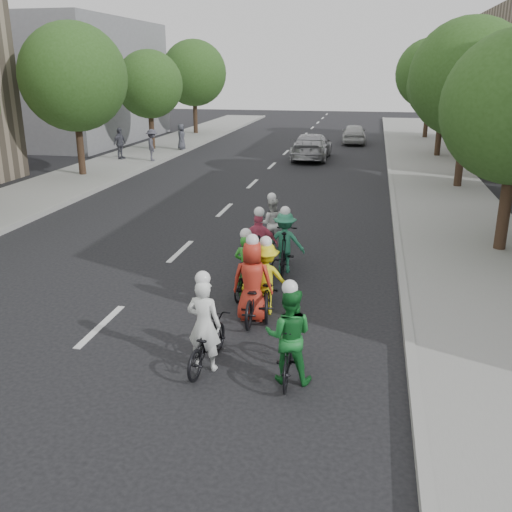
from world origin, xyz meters
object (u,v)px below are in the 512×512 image
(cyclist_3, at_px, (260,249))
(cyclist_1, at_px, (289,342))
(follow_car_lead, at_px, (312,146))
(cyclist_0, at_px, (206,336))
(cyclist_6, at_px, (272,228))
(cyclist_5, at_px, (247,273))
(spectator_2, at_px, (181,137))
(cyclist_4, at_px, (253,290))
(spectator_1, at_px, (120,143))
(cyclist_7, at_px, (285,246))
(spectator_0, at_px, (152,145))
(cyclist_2, at_px, (266,284))
(follow_car_trail, at_px, (354,134))

(cyclist_3, bearing_deg, cyclist_1, 102.12)
(cyclist_3, relative_size, follow_car_lead, 0.37)
(cyclist_0, xyz_separation_m, cyclist_3, (0.01, 4.75, 0.08))
(cyclist_0, distance_m, cyclist_6, 7.04)
(cyclist_5, height_order, spectator_2, spectator_2)
(cyclist_0, distance_m, spectator_2, 26.60)
(spectator_2, bearing_deg, cyclist_1, -166.98)
(cyclist_4, relative_size, cyclist_5, 1.13)
(spectator_1, bearing_deg, cyclist_7, -131.12)
(cyclist_1, xyz_separation_m, spectator_1, (-12.40, 20.97, 0.32))
(spectator_1, bearing_deg, spectator_0, -83.92)
(cyclist_1, height_order, cyclist_4, cyclist_4)
(cyclist_1, bearing_deg, cyclist_3, -75.61)
(cyclist_7, height_order, spectator_1, spectator_1)
(cyclist_5, relative_size, cyclist_7, 0.87)
(cyclist_4, xyz_separation_m, cyclist_7, (0.20, 3.00, 0.03))
(cyclist_3, xyz_separation_m, cyclist_7, (0.58, 0.36, 0.02))
(follow_car_lead, relative_size, spectator_0, 2.95)
(cyclist_2, height_order, spectator_0, spectator_0)
(cyclist_1, distance_m, cyclist_4, 2.49)
(cyclist_1, relative_size, cyclist_7, 0.96)
(cyclist_4, xyz_separation_m, spectator_2, (-9.23, 22.97, 0.28))
(cyclist_4, bearing_deg, cyclist_3, -83.77)
(cyclist_4, distance_m, spectator_1, 21.88)
(cyclist_0, bearing_deg, cyclist_7, -91.03)
(cyclist_5, distance_m, spectator_0, 19.54)
(cyclist_2, relative_size, cyclist_7, 1.08)
(cyclist_7, bearing_deg, cyclist_1, 96.63)
(cyclist_5, xyz_separation_m, spectator_0, (-8.98, 17.35, 0.42))
(cyclist_6, bearing_deg, cyclist_3, 83.51)
(cyclist_5, bearing_deg, follow_car_lead, -78.63)
(cyclist_3, bearing_deg, cyclist_7, -152.79)
(cyclist_4, distance_m, follow_car_lead, 21.71)
(cyclist_0, height_order, follow_car_trail, cyclist_0)
(cyclist_5, bearing_deg, cyclist_7, -98.30)
(cyclist_2, relative_size, cyclist_6, 1.25)
(spectator_2, bearing_deg, spectator_1, 144.58)
(cyclist_6, distance_m, spectator_2, 20.06)
(cyclist_5, relative_size, follow_car_trail, 0.42)
(cyclist_6, relative_size, cyclist_7, 0.86)
(cyclist_1, xyz_separation_m, cyclist_6, (-1.55, 7.17, -0.10))
(cyclist_1, distance_m, cyclist_2, 2.77)
(follow_car_lead, bearing_deg, spectator_0, 21.66)
(spectator_1, bearing_deg, follow_car_trail, -36.94)
(follow_car_lead, bearing_deg, follow_car_trail, -104.99)
(cyclist_1, distance_m, spectator_0, 23.22)
(cyclist_4, distance_m, cyclist_5, 1.21)
(cyclist_1, relative_size, follow_car_lead, 0.36)
(cyclist_7, distance_m, spectator_2, 22.09)
(cyclist_6, xyz_separation_m, follow_car_trail, (1.40, 24.24, 0.09))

